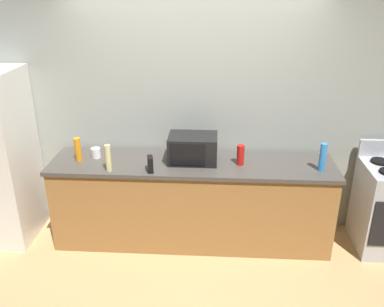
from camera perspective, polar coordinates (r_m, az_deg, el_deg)
ground_plane at (r=4.23m, az=-0.35°, el=-14.76°), size 8.00×8.00×0.00m
back_wall at (r=4.32m, az=0.34°, el=6.42°), size 6.40×0.10×2.70m
counter_run at (r=4.30m, az=0.00°, el=-6.72°), size 2.84×0.64×0.90m
microwave at (r=4.09m, az=0.12°, el=0.71°), size 0.48×0.35×0.27m
cordless_phone at (r=3.91m, az=-5.79°, el=-1.47°), size 0.07×0.12×0.15m
bottle_hot_sauce at (r=4.05m, az=6.73°, el=-0.19°), size 0.07×0.07×0.20m
bottle_vinegar at (r=3.95m, az=-11.51°, el=-0.64°), size 0.06×0.06×0.26m
bottle_spray_cleaner at (r=4.07m, az=17.61°, el=-0.49°), size 0.06×0.06×0.28m
bottle_dish_soap at (r=4.26m, az=-15.50°, el=0.54°), size 0.06×0.06×0.24m
mug_white at (r=4.31m, az=-13.14°, el=0.10°), size 0.09×0.09×0.10m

